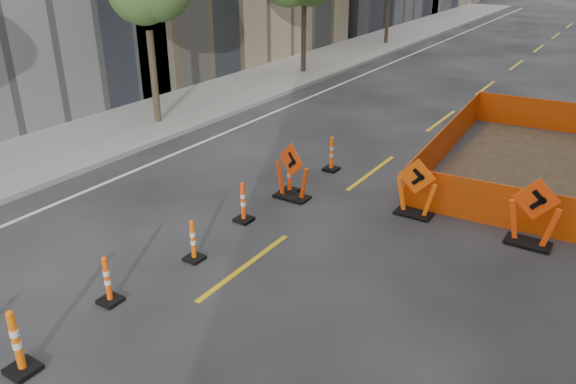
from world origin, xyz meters
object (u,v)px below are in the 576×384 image
Objects in this scene: channelizer_7 at (332,154)px; channelizer_4 at (193,240)px; channelizer_6 at (290,173)px; chevron_sign_left at (292,171)px; channelizer_2 at (16,342)px; chevron_sign_right at (534,212)px; channelizer_5 at (243,202)px; channelizer_3 at (107,280)px; chevron_sign_center at (416,187)px.

channelizer_4 is at bearing -89.86° from channelizer_7.
chevron_sign_left is at bearing -47.93° from channelizer_6.
chevron_sign_right is at bearing 55.83° from channelizer_2.
channelizer_5 is 6.39m from chevron_sign_right.
channelizer_6 is 0.41m from chevron_sign_left.
chevron_sign_left is (0.24, -0.26, 0.21)m from channelizer_6.
channelizer_3 is at bearing 98.51° from channelizer_2.
channelizer_5 is 4.10m from chevron_sign_center.
channelizer_4 is 0.93× the size of channelizer_5.
channelizer_2 is at bearing -122.65° from chevron_sign_center.
channelizer_2 reaches higher than channelizer_4.
channelizer_7 is (-0.01, 5.91, 0.05)m from channelizer_4.
chevron_sign_left is at bearing 89.05° from channelizer_4.
chevron_sign_left is at bearing -178.17° from chevron_sign_center.
channelizer_2 is at bearing -89.88° from channelizer_7.
chevron_sign_left is 5.68m from chevron_sign_right.
chevron_sign_right is (5.70, -1.48, 0.28)m from channelizer_7.
chevron_sign_left is 0.95× the size of chevron_sign_right.
channelizer_2 is 7.88m from channelizer_6.
channelizer_3 is (-0.29, 1.97, -0.08)m from channelizer_2.
chevron_sign_left is (0.06, 3.68, 0.29)m from channelizer_4.
channelizer_3 is 0.64× the size of chevron_sign_left.
channelizer_2 is 1.03× the size of channelizer_6.
channelizer_2 reaches higher than channelizer_3.
channelizer_5 is (-0.20, 1.97, 0.04)m from channelizer_4.
channelizer_6 is 0.75× the size of chevron_sign_center.
chevron_sign_right is at bearing -13.21° from chevron_sign_center.
channelizer_3 is 5.67m from chevron_sign_left.
channelizer_5 is at bearing 92.00° from channelizer_2.
chevron_sign_right reaches higher than channelizer_3.
channelizer_7 is at bearing 85.37° from channelizer_6.
channelizer_2 is 0.77× the size of chevron_sign_center.
chevron_sign_left is (0.08, -2.23, 0.24)m from channelizer_7.
chevron_sign_right reaches higher than channelizer_4.
channelizer_5 is 0.66× the size of chevron_sign_left.
channelizer_5 is at bearing 95.82° from channelizer_4.
channelizer_6 is 5.89m from chevron_sign_right.
channelizer_2 is 1.18× the size of channelizer_3.
channelizer_3 reaches higher than channelizer_4.
chevron_sign_center reaches higher than channelizer_4.
channelizer_6 reaches higher than channelizer_4.
channelizer_6 reaches higher than channelizer_5.
channelizer_6 is (0.03, 1.97, 0.05)m from channelizer_5.
channelizer_2 reaches higher than channelizer_6.
channelizer_2 is at bearing -88.69° from channelizer_6.
channelizer_7 reaches higher than channelizer_5.
chevron_sign_center reaches higher than channelizer_3.
chevron_sign_left is at bearing -88.05° from channelizer_7.
channelizer_4 is at bearing -87.47° from channelizer_6.
chevron_sign_left is 1.03× the size of chevron_sign_center.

